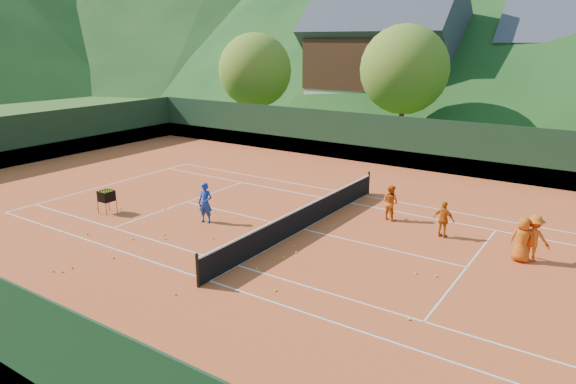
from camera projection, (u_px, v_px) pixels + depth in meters
The scene contains 38 objects.
ground at pixel (303, 230), 20.37m from camera, with size 400.00×400.00×0.00m, color #305019.
clay_court at pixel (303, 229), 20.37m from camera, with size 40.00×24.00×0.02m, color #C84A20.
coach at pixel (205, 203), 20.91m from camera, with size 0.61×0.40×1.68m, color #17389B.
student_a at pixel (390, 202), 21.30m from camera, with size 0.72×0.56×1.49m, color orange.
student_b at pixel (444, 220), 19.35m from camera, with size 0.83×0.34×1.41m, color #CA5E11.
student_c at pixel (522, 240), 17.22m from camera, with size 0.76×0.50×1.56m, color #CF5712.
student_d at pixel (533, 238), 17.26m from camera, with size 1.05×0.60×1.63m, color orange.
tennis_ball_0 at pixel (409, 319), 13.73m from camera, with size 0.07×0.07×0.07m, color #C8ED27.
tennis_ball_1 at pixel (436, 276), 16.25m from camera, with size 0.07×0.07×0.07m, color #C8ED27.
tennis_ball_2 at pixel (284, 258), 17.62m from camera, with size 0.07×0.07×0.07m, color #C8ED27.
tennis_ball_3 at pixel (256, 241), 19.11m from camera, with size 0.07×0.07×0.07m, color #C8ED27.
tennis_ball_4 at pixel (132, 352), 12.28m from camera, with size 0.07×0.07×0.07m, color #C8ED27.
tennis_ball_5 at pixel (416, 273), 16.45m from camera, with size 0.07×0.07×0.07m, color #C8ED27.
tennis_ball_6 at pixel (213, 238), 19.37m from camera, with size 0.07×0.07×0.07m, color #C8ED27.
tennis_ball_7 at pixel (96, 208), 22.84m from camera, with size 0.07×0.07×0.07m, color #C8ED27.
tennis_ball_8 at pixel (72, 268), 16.84m from camera, with size 0.07×0.07×0.07m, color #C8ED27.
tennis_ball_9 at pixel (296, 252), 18.07m from camera, with size 0.07×0.07×0.07m, color #C8ED27.
tennis_ball_10 at pixel (120, 208), 22.77m from camera, with size 0.07×0.07×0.07m, color #C8ED27.
tennis_ball_11 at pixel (165, 238), 19.34m from camera, with size 0.07×0.07×0.07m, color #C8ED27.
tennis_ball_12 at pixel (276, 290), 15.32m from camera, with size 0.07×0.07×0.07m, color #C8ED27.
tennis_ball_13 at pixel (175, 294), 15.10m from camera, with size 0.07×0.07×0.07m, color #C8ED27.
tennis_ball_14 at pixel (133, 239), 19.27m from camera, with size 0.07×0.07×0.07m, color #C8ED27.
tennis_ball_15 at pixel (62, 272), 16.55m from camera, with size 0.07×0.07×0.07m, color #C8ED27.
tennis_ball_16 at pixel (295, 247), 18.56m from camera, with size 0.07×0.07×0.07m, color #C8ED27.
tennis_ball_17 at pixel (256, 269), 16.76m from camera, with size 0.07×0.07×0.07m, color #C8ED27.
tennis_ball_18 at pixel (113, 258), 17.61m from camera, with size 0.07×0.07×0.07m, color #C8ED27.
tennis_ball_19 at pixel (135, 345), 12.55m from camera, with size 0.07×0.07×0.07m, color #C8ED27.
tennis_ball_20 at pixel (164, 235), 19.69m from camera, with size 0.07×0.07×0.07m, color #C8ED27.
tennis_ball_21 at pixel (165, 209), 22.73m from camera, with size 0.07×0.07×0.07m, color #C8ED27.
tennis_ball_22 at pixel (53, 271), 16.60m from camera, with size 0.07×0.07×0.07m, color #C8ED27.
tennis_ball_23 at pixel (87, 234), 19.79m from camera, with size 0.07×0.07×0.07m, color #C8ED27.
court_lines at pixel (303, 229), 20.36m from camera, with size 23.83×11.03×0.00m.
tennis_net at pixel (303, 217), 20.22m from camera, with size 0.10×12.07×1.10m.
perimeter_fence at pixel (303, 199), 20.01m from camera, with size 40.40×24.24×3.00m.
ball_hopper at pixel (106, 197), 22.08m from camera, with size 0.57×0.57×1.00m.
chalet_left at pixel (384, 58), 48.00m from camera, with size 13.80×9.93×12.92m.
tree_a at pixel (255, 70), 41.86m from camera, with size 6.00×6.00×7.88m.
tree_b at pixel (404, 70), 36.96m from camera, with size 6.40×6.40×8.40m.
Camera 1 is at (10.13, -16.21, 7.23)m, focal length 32.00 mm.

